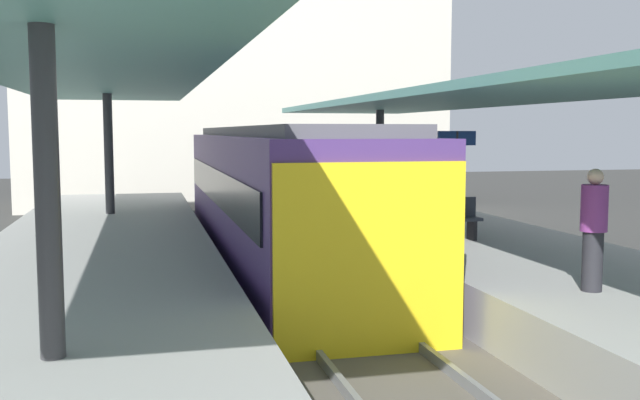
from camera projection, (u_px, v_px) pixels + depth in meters
name	position (u px, v px, depth m)	size (l,w,h in m)	color
ground_plane	(315.00, 312.00, 12.70)	(80.00, 80.00, 0.00)	#383835
platform_left	(91.00, 296.00, 11.75)	(4.40, 28.00, 1.00)	#9E9E99
platform_right	(509.00, 274.00, 13.56)	(4.40, 28.00, 1.00)	#9E9E99
track_ballast	(315.00, 306.00, 12.69)	(3.20, 28.00, 0.20)	#59544C
rail_near_side	(275.00, 299.00, 12.50)	(0.08, 28.00, 0.14)	slate
rail_far_side	(354.00, 295.00, 12.85)	(0.08, 28.00, 0.14)	slate
commuter_train	(276.00, 196.00, 16.19)	(2.78, 14.06, 3.10)	#472D6B
canopy_left	(90.00, 73.00, 12.74)	(4.18, 21.00, 3.36)	#333335
canopy_right	(479.00, 99.00, 14.59)	(4.18, 21.00, 2.98)	#333335
platform_bench	(446.00, 217.00, 14.42)	(1.40, 0.41, 0.86)	black
platform_sign	(456.00, 157.00, 15.87)	(0.90, 0.08, 2.21)	#262628
litter_bin	(363.00, 204.00, 17.68)	(0.44, 0.44, 0.80)	maroon
passenger_near_bench	(594.00, 228.00, 9.78)	(0.36, 0.36, 1.69)	#232328
station_building_backdrop	(236.00, 80.00, 31.78)	(18.00, 6.00, 11.00)	beige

